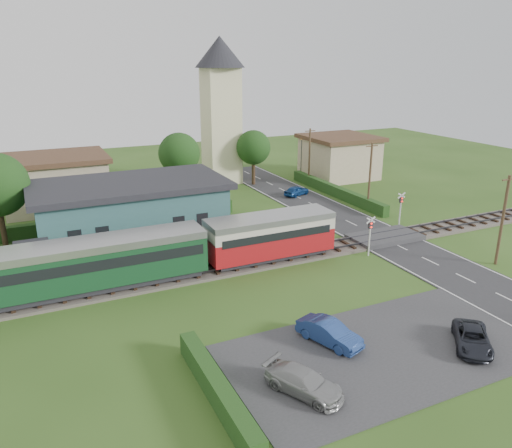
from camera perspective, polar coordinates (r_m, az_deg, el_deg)
name	(u,v)px	position (r m, az deg, el deg)	size (l,w,h in m)	color
ground	(296,267)	(38.13, 4.64, -4.95)	(120.00, 120.00, 0.00)	#2D4C19
railway_track	(284,257)	(39.70, 3.22, -3.77)	(76.00, 3.20, 0.49)	#4C443D
road	(400,247)	(43.65, 16.14, -2.52)	(6.00, 70.00, 0.05)	#28282B
car_park	(382,351)	(28.64, 14.20, -13.93)	(17.00, 9.00, 0.08)	#333335
crossing_deck	(385,237)	(45.00, 14.51, -1.47)	(6.20, 3.40, 0.45)	#333335
platform	(149,262)	(39.20, -12.09, -4.29)	(30.00, 3.00, 0.45)	gray
equipment_hut	(33,261)	(37.90, -24.08, -3.88)	(2.30, 2.30, 2.55)	beige
station_building	(131,211)	(43.75, -14.10, 1.40)	(16.00, 9.00, 5.30)	#356565
train	(34,272)	(34.76, -24.04, -5.08)	(43.20, 2.90, 3.40)	#232328
church_tower	(221,100)	(62.68, -4.06, 13.95)	(6.00, 6.00, 17.60)	beige
house_west	(55,181)	(56.68, -21.97, 4.56)	(10.80, 8.80, 5.50)	tan
house_east	(339,156)	(67.16, 9.49, 7.65)	(8.80, 8.80, 5.50)	tan
hedge_carpark	(217,390)	(24.24, -4.44, -18.38)	(0.80, 9.00, 1.20)	#193814
hedge_roadside	(335,191)	(57.99, 9.07, 3.74)	(0.80, 18.00, 1.20)	#193814
hedge_station	(123,220)	(48.59, -14.99, 0.50)	(22.00, 0.80, 1.30)	#193814
tree_b	(179,154)	(56.41, -8.77, 7.94)	(4.60, 4.60, 7.34)	#332316
tree_c	(253,148)	(61.80, -0.30, 8.72)	(4.20, 4.20, 6.78)	#332316
utility_pole_b	(503,219)	(41.62, 26.36, 0.47)	(1.40, 0.22, 7.00)	#473321
utility_pole_c	(370,176)	(52.58, 12.89, 5.38)	(1.40, 0.22, 7.00)	#473321
utility_pole_d	(309,156)	(62.25, 6.12, 7.73)	(1.40, 0.22, 7.00)	#473321
crossing_signal_near	(370,230)	(40.45, 12.91, -0.73)	(0.84, 0.28, 3.28)	silver
crossing_signal_far	(401,204)	(48.41, 16.22, 2.17)	(0.84, 0.28, 3.28)	silver
streetlamp_east	(301,153)	(67.48, 5.22, 8.08)	(0.30, 0.30, 5.15)	#3F3F47
car_on_road	(297,191)	(57.56, 4.66, 3.82)	(1.34, 3.34, 1.14)	navy
car_park_blue	(329,333)	(28.44, 8.38, -12.17)	(1.35, 3.86, 1.27)	navy
car_park_silver	(304,382)	(24.65, 5.50, -17.53)	(1.63, 4.00, 1.16)	#9B9B9B
car_park_dark	(472,339)	(30.21, 23.49, -11.92)	(1.77, 3.84, 1.07)	#20222B
pedestrian_near	(236,234)	(41.04, -2.33, -1.17)	(0.64, 0.42, 1.76)	gray
pedestrian_far	(77,257)	(38.28, -19.83, -3.62)	(0.96, 0.75, 1.98)	gray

